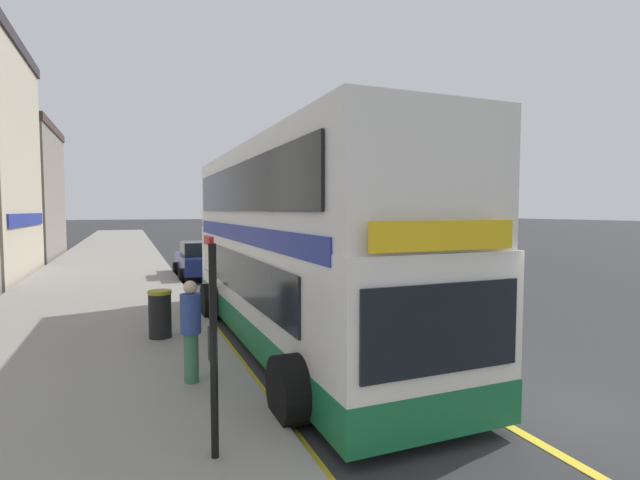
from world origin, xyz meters
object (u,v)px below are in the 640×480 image
object	(u,v)px
pedestrian_waiting_near_sign	(191,327)
litter_bin	(160,314)
double_decker_bus	(294,252)
parked_car_navy_distant	(200,260)
parked_car_grey_across	(374,257)
parked_car_teal_ahead	(258,242)
parked_car_teal_kerbside	(239,231)
bus_stop_sign	(212,326)

from	to	relation	value
pedestrian_waiting_near_sign	litter_bin	distance (m)	3.16
double_decker_bus	litter_bin	xyz separation A→B (m)	(-2.85, 1.04, -1.38)
parked_car_navy_distant	double_decker_bus	bearing A→B (deg)	-84.77
parked_car_grey_across	parked_car_teal_ahead	bearing A→B (deg)	99.08
double_decker_bus	parked_car_navy_distant	xyz separation A→B (m)	(-0.53, 11.46, -1.27)
double_decker_bus	parked_car_teal_kerbside	xyz separation A→B (m)	(7.43, 39.55, -1.27)
double_decker_bus	parked_car_grey_across	xyz separation A→B (m)	(7.36, 9.62, -1.27)
double_decker_bus	parked_car_teal_ahead	distance (m)	22.85
parked_car_teal_ahead	parked_car_navy_distant	bearing A→B (deg)	-118.27
parked_car_teal_kerbside	parked_car_teal_ahead	bearing A→B (deg)	-98.65
bus_stop_sign	parked_car_grey_across	size ratio (longest dim) A/B	0.61
parked_car_teal_kerbside	litter_bin	distance (m)	39.86
parked_car_teal_ahead	parked_car_grey_across	world-z (taller)	same
pedestrian_waiting_near_sign	parked_car_grey_across	bearing A→B (deg)	49.76
litter_bin	parked_car_teal_ahead	bearing A→B (deg)	69.76
parked_car_teal_ahead	parked_car_grey_across	bearing A→B (deg)	-80.61
double_decker_bus	parked_car_grey_across	size ratio (longest dim) A/B	2.61
bus_stop_sign	litter_bin	bearing A→B (deg)	92.66
parked_car_navy_distant	parked_car_grey_across	bearing A→B (deg)	-10.56
parked_car_navy_distant	parked_car_grey_across	size ratio (longest dim) A/B	1.00
double_decker_bus	pedestrian_waiting_near_sign	bearing A→B (deg)	-140.65
parked_car_navy_distant	parked_car_grey_across	xyz separation A→B (m)	(7.89, -1.84, 0.00)
parked_car_teal_ahead	parked_car_grey_across	size ratio (longest dim) A/B	1.00
bus_stop_sign	parked_car_grey_across	world-z (taller)	bus_stop_sign
parked_car_teal_ahead	litter_bin	world-z (taller)	parked_car_teal_ahead
litter_bin	pedestrian_waiting_near_sign	bearing A→B (deg)	-84.35
parked_car_navy_distant	pedestrian_waiting_near_sign	xyz separation A→B (m)	(-2.01, -13.54, 0.27)
bus_stop_sign	pedestrian_waiting_near_sign	distance (m)	2.57
parked_car_navy_distant	parked_car_teal_kerbside	bearing A→B (deg)	76.77
parked_car_teal_kerbside	pedestrian_waiting_near_sign	size ratio (longest dim) A/B	2.45
parked_car_teal_ahead	litter_bin	bearing A→B (deg)	-111.52
bus_stop_sign	parked_car_navy_distant	world-z (taller)	bus_stop_sign
parked_car_teal_kerbside	parked_car_navy_distant	bearing A→B (deg)	-106.39
bus_stop_sign	parked_car_teal_kerbside	size ratio (longest dim) A/B	0.61
bus_stop_sign	litter_bin	size ratio (longest dim) A/B	2.40
litter_bin	parked_car_navy_distant	bearing A→B (deg)	77.43
bus_stop_sign	parked_car_teal_ahead	distance (m)	27.91
parked_car_teal_ahead	parked_car_teal_kerbside	distance (m)	17.45
pedestrian_waiting_near_sign	parked_car_teal_kerbside	bearing A→B (deg)	76.53
parked_car_teal_ahead	parked_car_grey_across	xyz separation A→B (m)	(2.39, -12.65, 0.00)
parked_car_navy_distant	parked_car_grey_across	distance (m)	8.10
parked_car_grey_across	parked_car_navy_distant	bearing A→B (deg)	165.26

